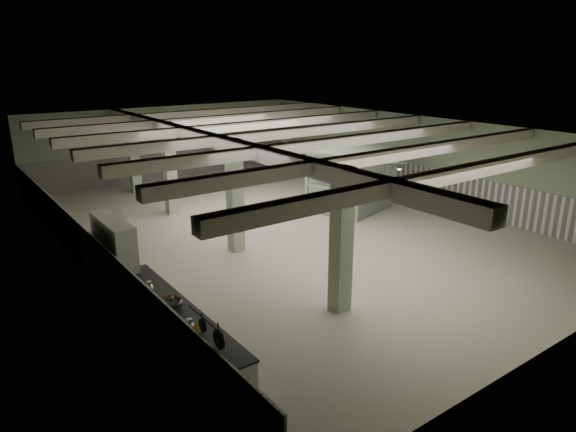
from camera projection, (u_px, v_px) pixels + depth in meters
floor at (282, 227)px, 18.77m from camera, size 20.00×20.00×0.00m
ceiling at (281, 128)px, 17.69m from camera, size 14.00×20.00×0.02m
wall_back at (168, 142)px, 25.95m from camera, size 14.00×0.02×3.60m
wall_front at (563, 271)px, 10.51m from camera, size 14.00×0.02×3.60m
wall_left at (77, 213)px, 14.31m from camera, size 0.02×20.00×3.60m
wall_right at (414, 157)px, 22.15m from camera, size 0.02×20.00×3.60m
wainscot_left at (83, 248)px, 14.64m from camera, size 0.05×19.90×1.50m
wainscot_right at (411, 181)px, 22.45m from camera, size 0.05×19.90×1.50m
wainscot_back at (169, 163)px, 26.25m from camera, size 13.90×0.05×1.50m
girder at (217, 142)px, 16.36m from camera, size 0.45×19.90×0.40m
beam_a at (467, 172)px, 11.95m from camera, size 13.90×0.35×0.32m
beam_b at (388, 156)px, 13.89m from camera, size 13.90×0.35×0.32m
beam_c at (328, 143)px, 15.82m from camera, size 13.90×0.35×0.32m
beam_d at (281, 134)px, 17.75m from camera, size 13.90×0.35×0.32m
beam_e at (244, 126)px, 19.68m from camera, size 13.90×0.35×0.32m
beam_f at (213, 120)px, 21.61m from camera, size 13.90×0.35×0.32m
beam_g at (187, 114)px, 23.54m from camera, size 13.90×0.35×0.32m
column_a at (341, 241)px, 12.20m from camera, size 0.42×0.42×3.60m
column_b at (235, 196)px, 16.06m from camera, size 0.42×0.42×3.60m
column_c at (170, 169)px, 19.92m from camera, size 0.42×0.42×3.60m
column_d at (133, 153)px, 23.01m from camera, size 0.42×0.42×3.60m
hook_rail at (205, 319)px, 8.47m from camera, size 0.02×1.20×0.02m
pendant_front at (400, 167)px, 14.28m from camera, size 0.44×0.44×0.22m
pendant_mid at (285, 141)px, 18.52m from camera, size 0.44×0.44×0.22m
pendant_back at (218, 126)px, 22.38m from camera, size 0.44×0.44×0.22m
prep_counter at (173, 328)px, 10.93m from camera, size 0.93×5.36×0.91m
pitcher_near at (149, 287)px, 11.50m from camera, size 0.21×0.24×0.29m
pitcher_far at (190, 326)px, 9.82m from camera, size 0.29×0.31×0.31m
veg_colander at (173, 300)px, 11.01m from camera, size 0.50×0.50×0.20m
orange_bowl at (199, 331)px, 9.85m from camera, size 0.35×0.35×0.10m
skillet_near at (219, 340)px, 8.28m from camera, size 0.04×0.33×0.33m
skillet_far at (202, 325)px, 8.72m from camera, size 0.03×0.24×0.24m
walkin_cooler at (117, 260)px, 13.25m from camera, size 0.82×2.12×1.94m
guard_booth at (352, 168)px, 20.57m from camera, size 3.62×3.27×2.47m
filing_cabinet at (371, 186)px, 22.31m from camera, size 0.50×0.61×1.17m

